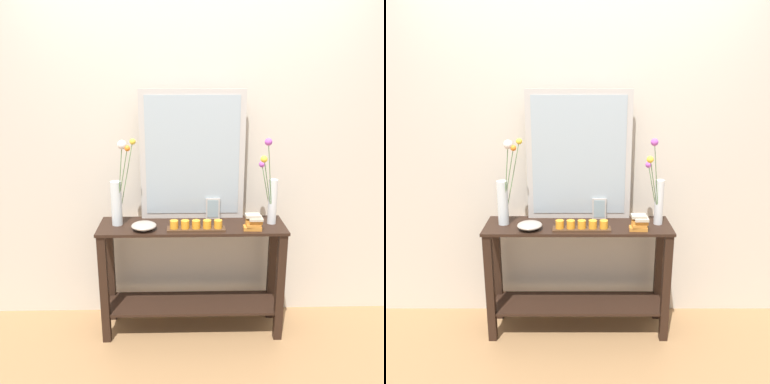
{
  "view_description": "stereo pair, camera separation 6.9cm",
  "coord_description": "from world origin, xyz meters",
  "views": [
    {
      "loc": [
        -0.07,
        -2.74,
        1.86
      ],
      "look_at": [
        0.0,
        0.0,
        1.06
      ],
      "focal_mm": 39.35,
      "sensor_mm": 36.0,
      "label": 1
    },
    {
      "loc": [
        0.0,
        -2.74,
        1.86
      ],
      "look_at": [
        0.0,
        0.0,
        1.06
      ],
      "focal_mm": 39.35,
      "sensor_mm": 36.0,
      "label": 2
    }
  ],
  "objects": [
    {
      "name": "tall_vase_left",
      "position": [
        -0.5,
        0.01,
        1.05
      ],
      "size": [
        0.18,
        0.17,
        0.6
      ],
      "color": "silver",
      "rests_on": "console_table"
    },
    {
      "name": "book_stack",
      "position": [
        0.41,
        -0.1,
        0.87
      ],
      "size": [
        0.13,
        0.09,
        0.11
      ],
      "color": "orange",
      "rests_on": "console_table"
    },
    {
      "name": "ground_plane",
      "position": [
        0.0,
        0.0,
        -0.01
      ],
      "size": [
        7.0,
        6.0,
        0.02
      ],
      "primitive_type": "cube",
      "color": "#997047"
    },
    {
      "name": "decorative_bowl",
      "position": [
        -0.33,
        -0.09,
        0.85
      ],
      "size": [
        0.17,
        0.17,
        0.05
      ],
      "color": "#9E9389",
      "rests_on": "console_table"
    },
    {
      "name": "wall_back",
      "position": [
        0.0,
        0.3,
        1.35
      ],
      "size": [
        6.4,
        0.08,
        2.7
      ],
      "primitive_type": "cube",
      "color": "beige",
      "rests_on": "ground"
    },
    {
      "name": "vase_right",
      "position": [
        0.54,
        0.01,
        1.05
      ],
      "size": [
        0.14,
        0.17,
        0.61
      ],
      "color": "silver",
      "rests_on": "console_table"
    },
    {
      "name": "candle_tray",
      "position": [
        0.03,
        -0.1,
        0.85
      ],
      "size": [
        0.39,
        0.09,
        0.07
      ],
      "color": "#472D1C",
      "rests_on": "console_table"
    },
    {
      "name": "console_table",
      "position": [
        0.0,
        0.0,
        0.49
      ],
      "size": [
        1.29,
        0.36,
        0.82
      ],
      "color": "black",
      "rests_on": "ground"
    },
    {
      "name": "picture_frame_small",
      "position": [
        0.15,
        0.12,
        0.9
      ],
      "size": [
        0.1,
        0.01,
        0.15
      ],
      "color": "#B7B2AD",
      "rests_on": "console_table"
    },
    {
      "name": "mirror_leaning",
      "position": [
        0.01,
        0.15,
        1.28
      ],
      "size": [
        0.73,
        0.03,
        0.91
      ],
      "color": "#B7B2AD",
      "rests_on": "console_table"
    }
  ]
}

